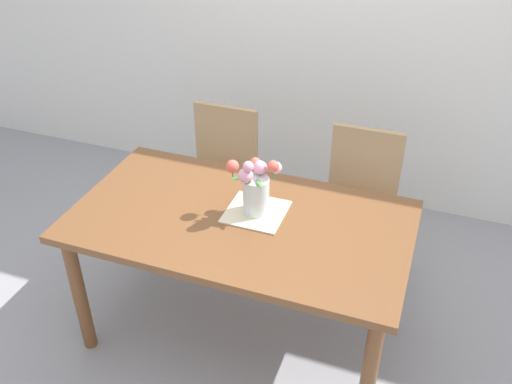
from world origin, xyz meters
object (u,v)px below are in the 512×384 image
chair_right (359,194)px  flower_vase (255,186)px  dining_table (240,234)px  chair_left (220,167)px

chair_right → flower_vase: size_ratio=2.91×
dining_table → flower_vase: bearing=53.1°
chair_right → flower_vase: (-0.40, -0.72, 0.41)m
chair_left → flower_vase: 0.97m
dining_table → chair_left: size_ratio=1.82×
dining_table → chair_left: (-0.45, 0.79, -0.16)m
chair_right → flower_vase: flower_vase is taller
chair_right → flower_vase: bearing=61.3°
dining_table → flower_vase: size_ratio=5.31×
chair_left → chair_right: size_ratio=1.00×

